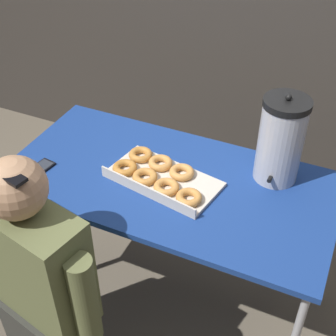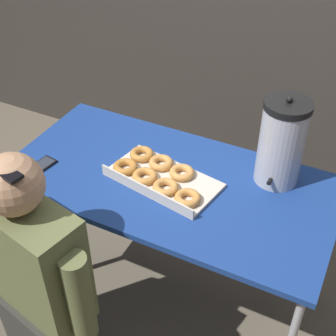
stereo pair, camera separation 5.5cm
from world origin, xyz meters
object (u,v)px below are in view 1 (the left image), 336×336
Objects in this scene: donut_box at (160,176)px; coffee_urn at (281,140)px; cell_phone at (40,169)px; person_seated at (42,287)px.

coffee_urn reaches higher than donut_box.
cell_phone is 0.12× the size of person_seated.
person_seated reaches higher than donut_box.
coffee_urn is at bearing 30.39° from cell_phone.
coffee_urn is 0.34× the size of person_seated.
person_seated is (-0.26, -0.56, -0.24)m from donut_box.
cell_phone is (-0.97, -0.39, -0.19)m from coffee_urn.
cell_phone is (-0.52, -0.16, -0.02)m from donut_box.
cell_phone is at bearing -158.00° from coffee_urn.
donut_box is at bearing -152.16° from coffee_urn.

